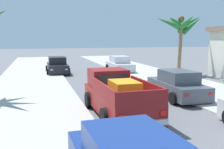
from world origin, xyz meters
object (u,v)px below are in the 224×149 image
at_px(pickup_truck, 117,96).
at_px(car_left_mid, 57,66).
at_px(car_left_near, 120,65).
at_px(palm_tree_right_fore, 181,25).
at_px(car_left_far, 177,85).

relative_size(pickup_truck, car_left_mid, 1.23).
bearing_deg(car_left_near, car_left_mid, 174.24).
height_order(car_left_near, palm_tree_right_fore, palm_tree_right_fore).
bearing_deg(car_left_far, pickup_truck, -154.69).
bearing_deg(palm_tree_right_fore, pickup_truck, -132.04).
height_order(car_left_near, car_left_mid, same).
relative_size(car_left_far, palm_tree_right_fore, 0.81).
height_order(pickup_truck, palm_tree_right_fore, palm_tree_right_fore).
height_order(car_left_far, palm_tree_right_fore, palm_tree_right_fore).
xyz_separation_m(car_left_near, car_left_far, (-0.34, -11.34, 0.00)).
distance_m(car_left_near, car_left_far, 11.34).
distance_m(pickup_truck, car_left_far, 4.49).
xyz_separation_m(car_left_near, palm_tree_right_fore, (4.60, -3.28, 3.69)).
height_order(car_left_near, car_left_far, same).
xyz_separation_m(pickup_truck, car_left_mid, (-1.50, 13.85, -0.09)).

